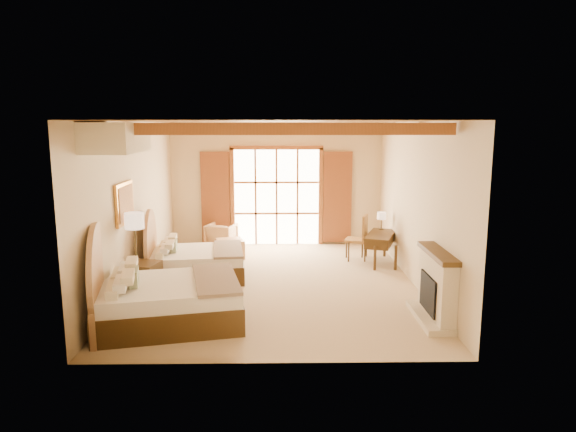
{
  "coord_description": "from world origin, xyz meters",
  "views": [
    {
      "loc": [
        0.08,
        -9.91,
        3.15
      ],
      "look_at": [
        0.25,
        0.2,
        1.34
      ],
      "focal_mm": 32.0,
      "sensor_mm": 36.0,
      "label": 1
    }
  ],
  "objects_px": {
    "bed_near": "(158,296)",
    "desk": "(380,247)",
    "bed_far": "(189,260)",
    "armchair": "(222,236)",
    "nightstand": "(143,280)"
  },
  "relations": [
    {
      "from": "bed_far",
      "to": "nightstand",
      "type": "bearing_deg",
      "value": -124.4
    },
    {
      "from": "armchair",
      "to": "desk",
      "type": "relative_size",
      "value": 0.51
    },
    {
      "from": "bed_near",
      "to": "bed_far",
      "type": "distance_m",
      "value": 2.47
    },
    {
      "from": "bed_near",
      "to": "desk",
      "type": "relative_size",
      "value": 1.84
    },
    {
      "from": "bed_far",
      "to": "desk",
      "type": "height_order",
      "value": "bed_far"
    },
    {
      "from": "armchair",
      "to": "desk",
      "type": "xyz_separation_m",
      "value": [
        3.8,
        -1.52,
        0.05
      ]
    },
    {
      "from": "bed_near",
      "to": "nightstand",
      "type": "relative_size",
      "value": 3.89
    },
    {
      "from": "bed_near",
      "to": "bed_far",
      "type": "xyz_separation_m",
      "value": [
        0.07,
        2.46,
        -0.06
      ]
    },
    {
      "from": "bed_far",
      "to": "nightstand",
      "type": "distance_m",
      "value": 1.37
    },
    {
      "from": "nightstand",
      "to": "desk",
      "type": "height_order",
      "value": "desk"
    },
    {
      "from": "bed_near",
      "to": "nightstand",
      "type": "xyz_separation_m",
      "value": [
        -0.57,
        1.26,
        -0.12
      ]
    },
    {
      "from": "armchair",
      "to": "desk",
      "type": "distance_m",
      "value": 4.1
    },
    {
      "from": "desk",
      "to": "armchair",
      "type": "bearing_deg",
      "value": 178.19
    },
    {
      "from": "bed_far",
      "to": "armchair",
      "type": "relative_size",
      "value": 2.98
    },
    {
      "from": "bed_far",
      "to": "nightstand",
      "type": "relative_size",
      "value": 3.19
    }
  ]
}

